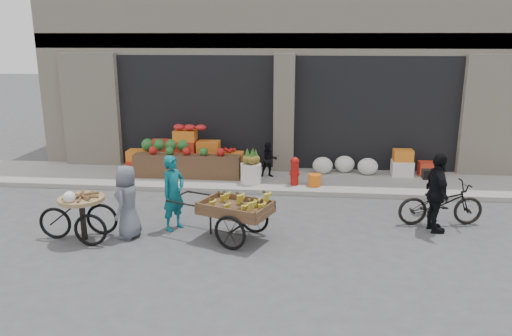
# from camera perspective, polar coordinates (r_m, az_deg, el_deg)

# --- Properties ---
(ground) EXTENTS (80.00, 80.00, 0.00)m
(ground) POSITION_cam_1_polar(r_m,az_deg,el_deg) (9.25, 1.57, -8.90)
(ground) COLOR #424244
(ground) RESTS_ON ground
(sidewalk) EXTENTS (18.00, 2.20, 0.12)m
(sidewalk) POSITION_cam_1_polar(r_m,az_deg,el_deg) (13.08, 2.93, -1.42)
(sidewalk) COLOR gray
(sidewalk) RESTS_ON ground
(building) EXTENTS (14.00, 6.45, 7.00)m
(building) POSITION_cam_1_polar(r_m,az_deg,el_deg) (16.49, 3.83, 13.61)
(building) COLOR beige
(building) RESTS_ON ground
(fruit_display) EXTENTS (3.10, 1.12, 1.24)m
(fruit_display) POSITION_cam_1_polar(r_m,az_deg,el_deg) (13.54, -7.52, 1.71)
(fruit_display) COLOR red
(fruit_display) RESTS_ON sidewalk
(pineapple_bin) EXTENTS (0.52, 0.52, 0.50)m
(pineapple_bin) POSITION_cam_1_polar(r_m,az_deg,el_deg) (12.58, -0.58, -0.61)
(pineapple_bin) COLOR silver
(pineapple_bin) RESTS_ON sidewalk
(fire_hydrant) EXTENTS (0.22, 0.22, 0.71)m
(fire_hydrant) POSITION_cam_1_polar(r_m,az_deg,el_deg) (12.42, 4.44, -0.21)
(fire_hydrant) COLOR #A5140F
(fire_hydrant) RESTS_ON sidewalk
(orange_bucket) EXTENTS (0.32, 0.32, 0.30)m
(orange_bucket) POSITION_cam_1_polar(r_m,az_deg,el_deg) (12.44, 6.72, -1.37)
(orange_bucket) COLOR orange
(orange_bucket) RESTS_ON sidewalk
(right_bay_goods) EXTENTS (3.35, 0.60, 0.70)m
(right_bay_goods) POSITION_cam_1_polar(r_m,az_deg,el_deg) (13.70, 14.07, 0.40)
(right_bay_goods) COLOR silver
(right_bay_goods) RESTS_ON sidewalk
(seated_person) EXTENTS (0.51, 0.43, 0.93)m
(seated_person) POSITION_cam_1_polar(r_m,az_deg,el_deg) (13.06, 1.45, 0.95)
(seated_person) COLOR black
(seated_person) RESTS_ON sidewalk
(banana_cart) EXTENTS (2.33, 1.58, 0.91)m
(banana_cart) POSITION_cam_1_polar(r_m,az_deg,el_deg) (9.32, -2.60, -4.35)
(banana_cart) COLOR brown
(banana_cart) RESTS_ON ground
(vendor_woman) EXTENTS (0.59, 0.65, 1.50)m
(vendor_woman) POSITION_cam_1_polar(r_m,az_deg,el_deg) (9.91, -9.42, -2.82)
(vendor_woman) COLOR #0D5D69
(vendor_woman) RESTS_ON ground
(tricycle_cart) EXTENTS (1.43, 0.86, 0.95)m
(tricycle_cart) POSITION_cam_1_polar(r_m,az_deg,el_deg) (9.87, -19.28, -4.68)
(tricycle_cart) COLOR #9E7F51
(tricycle_cart) RESTS_ON ground
(vendor_grey) EXTENTS (0.51, 0.73, 1.41)m
(vendor_grey) POSITION_cam_1_polar(r_m,az_deg,el_deg) (9.70, -14.47, -3.76)
(vendor_grey) COLOR slate
(vendor_grey) RESTS_ON ground
(bicycle) EXTENTS (1.78, 0.82, 0.90)m
(bicycle) POSITION_cam_1_polar(r_m,az_deg,el_deg) (10.77, 20.35, -3.80)
(bicycle) COLOR black
(bicycle) RESTS_ON ground
(cyclist) EXTENTS (0.50, 0.97, 1.58)m
(cyclist) POSITION_cam_1_polar(r_m,az_deg,el_deg) (10.25, 19.97, -2.71)
(cyclist) COLOR black
(cyclist) RESTS_ON ground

